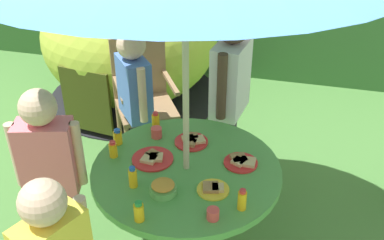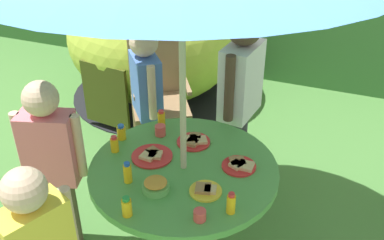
{
  "view_description": "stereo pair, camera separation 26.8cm",
  "coord_description": "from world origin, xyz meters",
  "px_view_note": "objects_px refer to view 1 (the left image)",
  "views": [
    {
      "loc": [
        0.56,
        -2.07,
        2.34
      ],
      "look_at": [
        -0.0,
        0.15,
        0.94
      ],
      "focal_mm": 42.38,
      "sensor_mm": 36.0,
      "label": 1
    },
    {
      "loc": [
        0.82,
        -1.99,
        2.34
      ],
      "look_at": [
        -0.0,
        0.15,
        0.94
      ],
      "focal_mm": 42.38,
      "sensor_mm": 36.0,
      "label": 2
    }
  ],
  "objects_px": {
    "plate_back_edge": "(213,189)",
    "juice_bottle_center_front": "(118,137)",
    "juice_bottle_mid_left": "(113,150)",
    "cup_far": "(213,214)",
    "child_in_white_shirt": "(231,79)",
    "plate_center_back": "(153,158)",
    "plate_front_edge": "(192,141)",
    "juice_bottle_far_right": "(242,200)",
    "plate_far_left": "(241,162)",
    "dome_tent": "(131,37)",
    "garden_table": "(187,183)",
    "child_in_pink_shirt": "(48,158)",
    "snack_bowl": "(163,188)",
    "cup_near": "(156,132)",
    "juice_bottle_near_right": "(139,212)",
    "wooden_chair": "(143,92)",
    "juice_bottle_mid_right": "(156,121)",
    "juice_bottle_near_left": "(133,177)",
    "child_in_blue_shirt": "(134,88)"
  },
  "relations": [
    {
      "from": "plate_back_edge",
      "to": "juice_bottle_center_front",
      "type": "xyz_separation_m",
      "value": [
        -0.69,
        0.3,
        0.04
      ]
    },
    {
      "from": "juice_bottle_mid_left",
      "to": "cup_far",
      "type": "relative_size",
      "value": 1.66
    },
    {
      "from": "child_in_white_shirt",
      "to": "plate_center_back",
      "type": "relative_size",
      "value": 5.57
    },
    {
      "from": "plate_front_edge",
      "to": "juice_bottle_far_right",
      "type": "relative_size",
      "value": 1.7
    },
    {
      "from": "juice_bottle_mid_left",
      "to": "plate_far_left",
      "type": "bearing_deg",
      "value": 9.15
    },
    {
      "from": "dome_tent",
      "to": "garden_table",
      "type": "bearing_deg",
      "value": -53.13
    },
    {
      "from": "child_in_pink_shirt",
      "to": "plate_front_edge",
      "type": "relative_size",
      "value": 5.67
    },
    {
      "from": "juice_bottle_center_front",
      "to": "plate_far_left",
      "type": "bearing_deg",
      "value": -1.26
    },
    {
      "from": "cup_far",
      "to": "juice_bottle_far_right",
      "type": "bearing_deg",
      "value": 39.85
    },
    {
      "from": "plate_front_edge",
      "to": "juice_bottle_mid_left",
      "type": "height_order",
      "value": "juice_bottle_mid_left"
    },
    {
      "from": "plate_center_back",
      "to": "juice_bottle_center_front",
      "type": "xyz_separation_m",
      "value": [
        -0.27,
        0.11,
        0.04
      ]
    },
    {
      "from": "dome_tent",
      "to": "juice_bottle_mid_left",
      "type": "bearing_deg",
      "value": -64.36
    },
    {
      "from": "snack_bowl",
      "to": "cup_near",
      "type": "relative_size",
      "value": 2.12
    },
    {
      "from": "child_in_pink_shirt",
      "to": "juice_bottle_mid_left",
      "type": "xyz_separation_m",
      "value": [
        0.31,
        0.22,
        -0.04
      ]
    },
    {
      "from": "juice_bottle_mid_left",
      "to": "juice_bottle_near_right",
      "type": "bearing_deg",
      "value": -54.38
    },
    {
      "from": "dome_tent",
      "to": "snack_bowl",
      "type": "bearing_deg",
      "value": -57.32
    },
    {
      "from": "child_in_white_shirt",
      "to": "juice_bottle_center_front",
      "type": "height_order",
      "value": "child_in_white_shirt"
    },
    {
      "from": "snack_bowl",
      "to": "plate_far_left",
      "type": "bearing_deg",
      "value": 44.67
    },
    {
      "from": "child_in_pink_shirt",
      "to": "plate_far_left",
      "type": "relative_size",
      "value": 5.96
    },
    {
      "from": "plate_far_left",
      "to": "juice_bottle_near_right",
      "type": "xyz_separation_m",
      "value": [
        -0.43,
        -0.6,
        0.04
      ]
    },
    {
      "from": "wooden_chair",
      "to": "snack_bowl",
      "type": "bearing_deg",
      "value": -97.39
    },
    {
      "from": "juice_bottle_far_right",
      "to": "cup_far",
      "type": "relative_size",
      "value": 1.92
    },
    {
      "from": "plate_back_edge",
      "to": "juice_bottle_mid_right",
      "type": "height_order",
      "value": "juice_bottle_mid_right"
    },
    {
      "from": "wooden_chair",
      "to": "plate_front_edge",
      "type": "bearing_deg",
      "value": -83.88
    },
    {
      "from": "garden_table",
      "to": "dome_tent",
      "type": "distance_m",
      "value": 2.27
    },
    {
      "from": "dome_tent",
      "to": "juice_bottle_center_front",
      "type": "bearing_deg",
      "value": -63.84
    },
    {
      "from": "juice_bottle_far_right",
      "to": "juice_bottle_near_right",
      "type": "bearing_deg",
      "value": -156.74
    },
    {
      "from": "child_in_pink_shirt",
      "to": "cup_far",
      "type": "height_order",
      "value": "child_in_pink_shirt"
    },
    {
      "from": "wooden_chair",
      "to": "juice_bottle_near_right",
      "type": "relative_size",
      "value": 8.61
    },
    {
      "from": "dome_tent",
      "to": "snack_bowl",
      "type": "xyz_separation_m",
      "value": [
        1.04,
        -2.22,
        0.06
      ]
    },
    {
      "from": "plate_back_edge",
      "to": "juice_bottle_near_left",
      "type": "relative_size",
      "value": 1.38
    },
    {
      "from": "juice_bottle_center_front",
      "to": "snack_bowl",
      "type": "bearing_deg",
      "value": -42.46
    },
    {
      "from": "child_in_white_shirt",
      "to": "juice_bottle_mid_left",
      "type": "bearing_deg",
      "value": -27.07
    },
    {
      "from": "dome_tent",
      "to": "cup_near",
      "type": "xyz_separation_m",
      "value": [
        0.83,
        -1.7,
        0.06
      ]
    },
    {
      "from": "plate_back_edge",
      "to": "juice_bottle_mid_right",
      "type": "relative_size",
      "value": 1.53
    },
    {
      "from": "juice_bottle_near_right",
      "to": "child_in_white_shirt",
      "type": "bearing_deg",
      "value": 79.97
    },
    {
      "from": "wooden_chair",
      "to": "plate_front_edge",
      "type": "xyz_separation_m",
      "value": [
        0.63,
        -0.81,
        0.15
      ]
    },
    {
      "from": "garden_table",
      "to": "child_in_blue_shirt",
      "type": "bearing_deg",
      "value": 129.48
    },
    {
      "from": "garden_table",
      "to": "child_in_white_shirt",
      "type": "distance_m",
      "value": 0.89
    },
    {
      "from": "child_in_blue_shirt",
      "to": "cup_far",
      "type": "bearing_deg",
      "value": -2.29
    },
    {
      "from": "juice_bottle_center_front",
      "to": "cup_near",
      "type": "distance_m",
      "value": 0.25
    },
    {
      "from": "child_in_pink_shirt",
      "to": "juice_bottle_mid_right",
      "type": "height_order",
      "value": "child_in_pink_shirt"
    },
    {
      "from": "juice_bottle_far_right",
      "to": "juice_bottle_center_front",
      "type": "relative_size",
      "value": 1.21
    },
    {
      "from": "plate_far_left",
      "to": "cup_far",
      "type": "height_order",
      "value": "cup_far"
    },
    {
      "from": "dome_tent",
      "to": "plate_far_left",
      "type": "bearing_deg",
      "value": -45.02
    },
    {
      "from": "juice_bottle_near_right",
      "to": "juice_bottle_center_front",
      "type": "height_order",
      "value": "juice_bottle_near_right"
    },
    {
      "from": "garden_table",
      "to": "juice_bottle_near_right",
      "type": "relative_size",
      "value": 9.64
    },
    {
      "from": "juice_bottle_center_front",
      "to": "juice_bottle_mid_left",
      "type": "xyz_separation_m",
      "value": [
        0.03,
        -0.14,
        0.0
      ]
    },
    {
      "from": "juice_bottle_far_right",
      "to": "juice_bottle_mid_left",
      "type": "distance_m",
      "value": 0.88
    },
    {
      "from": "dome_tent",
      "to": "cup_near",
      "type": "bearing_deg",
      "value": -56.36
    }
  ]
}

